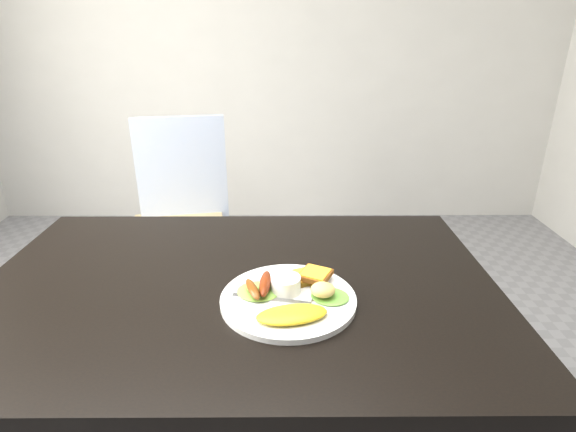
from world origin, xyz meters
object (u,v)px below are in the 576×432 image
object	(u,v)px
plate	(288,300)
dining_chair	(178,234)
dining_table	(239,289)
person	(182,176)

from	to	relation	value
plate	dining_chair	bearing A→B (deg)	115.92
dining_table	dining_chair	xyz separation A→B (m)	(-0.38, 0.92, -0.28)
dining_table	person	world-z (taller)	person
dining_table	plate	bearing A→B (deg)	-36.79
dining_chair	plate	distance (m)	1.16
dining_table	person	xyz separation A→B (m)	(-0.24, 0.53, 0.11)
person	plate	distance (m)	0.72
person	dining_chair	bearing A→B (deg)	-77.38
person	dining_table	bearing A→B (deg)	107.68
dining_table	plate	size ratio (longest dim) A/B	4.09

